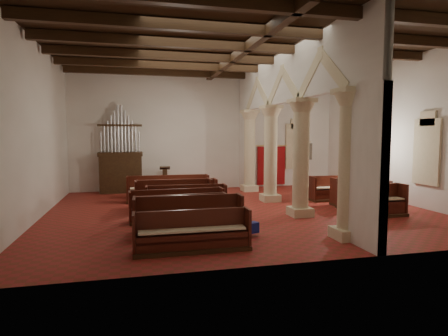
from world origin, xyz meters
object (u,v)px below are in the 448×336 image
Objects in this scene: pipe_organ at (121,165)px; processional_banner at (307,171)px; lectern at (165,181)px; aisle_pew_0 at (379,205)px; nave_pew_0 at (193,238)px.

processional_banner is at bearing -0.04° from pipe_organ.
pipe_organ is at bearing -177.13° from lectern.
aisle_pew_0 is at bearing -40.53° from pipe_organ.
pipe_organ is 3.45× the size of lectern.
processional_banner is at bearing 51.99° from nave_pew_0.
processional_banner reaches higher than nave_pew_0.
processional_banner is 12.83m from nave_pew_0.
lectern is at bearing 174.59° from processional_banner.
processional_banner is 1.36× the size of aisle_pew_0.
pipe_organ reaches higher than aisle_pew_0.
nave_pew_0 is at bearing -161.67° from aisle_pew_0.
processional_banner is at bearing 3.21° from lectern.
nave_pew_0 is at bearing -78.68° from pipe_organ.
pipe_organ reaches higher than lectern.
processional_banner reaches higher than aisle_pew_0.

